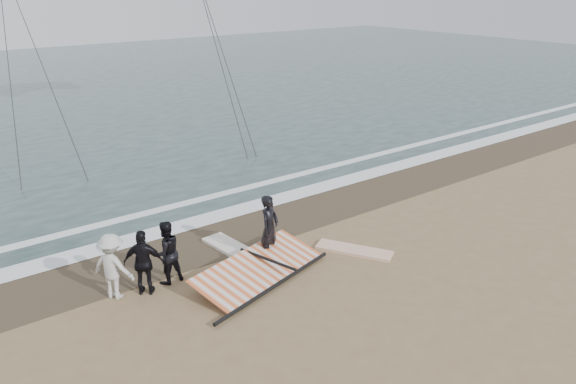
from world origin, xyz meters
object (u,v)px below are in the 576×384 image
Objects in this scene: man_main at (269,228)px; board_cream at (237,251)px; board_white at (354,250)px; sail_rig at (254,270)px.

man_main is 1.38m from board_cream.
board_cream is at bearing 114.18° from board_white.
man_main is 1.34m from sail_rig.
board_white is 3.23m from sail_rig.
board_white is 0.52× the size of sail_rig.
sail_rig reaches higher than board_white.
sail_rig reaches higher than board_cream.
man_main is 0.73× the size of board_cream.
man_main is 0.86× the size of board_white.
board_white is at bearing -10.52° from sail_rig.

